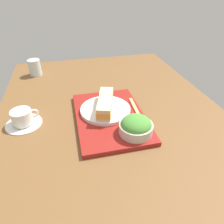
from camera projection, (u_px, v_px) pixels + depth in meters
The scene contains 10 objects.
ground_plane at pixel (111, 113), 92.51cm from camera, with size 140.00×100.00×3.00cm, color brown.
serving_tray at pixel (110, 117), 86.17cm from camera, with size 41.29×28.14×1.88cm, color maroon.
sandwich_plate at pixel (105, 110), 87.57cm from camera, with size 21.51×21.51×1.52cm, color white.
sandwich_near at pixel (104, 111), 80.39cm from camera, with size 8.59×7.54×5.32cm.
sandwich_middle at pixel (105, 103), 85.78cm from camera, with size 8.26×7.49×4.84cm.
sandwich_far at pixel (106, 96), 90.95cm from camera, with size 8.38×7.54×5.11cm.
salad_bowl at pixel (136, 126), 74.47cm from camera, with size 12.56×12.56×6.98cm.
chopsticks_pair at pixel (137, 112), 87.03cm from camera, with size 22.43×2.58×0.70cm.
coffee_cup at pixel (23, 119), 81.91cm from camera, with size 14.46×14.46×6.57cm.
drinking_glass at pixel (35, 68), 121.42cm from camera, with size 7.07×7.07×9.39cm, color silver.
Camera 1 is at (-74.06, 17.08, 51.24)cm, focal length 32.62 mm.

